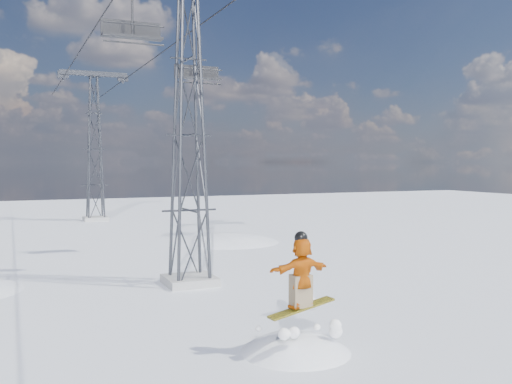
% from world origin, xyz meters
% --- Properties ---
extents(ground, '(120.00, 120.00, 0.00)m').
position_xyz_m(ground, '(0.00, 0.00, 0.00)').
color(ground, white).
rests_on(ground, ground).
extents(lift_tower_near, '(5.20, 1.80, 11.43)m').
position_xyz_m(lift_tower_near, '(0.80, 8.00, 5.47)').
color(lift_tower_near, '#999999').
rests_on(lift_tower_near, ground).
extents(lift_tower_far, '(5.20, 1.80, 11.43)m').
position_xyz_m(lift_tower_far, '(0.80, 33.00, 5.47)').
color(lift_tower_far, '#999999').
rests_on(lift_tower_far, ground).
extents(haul_cables, '(4.46, 51.00, 0.06)m').
position_xyz_m(haul_cables, '(0.80, 19.50, 10.85)').
color(haul_cables, black).
rests_on(haul_cables, ground).
extents(lift_chair_near, '(1.99, 0.57, 2.47)m').
position_xyz_m(lift_chair_near, '(-1.40, 7.12, 8.87)').
color(lift_chair_near, black).
rests_on(lift_chair_near, ground).
extents(lift_chair_mid, '(2.17, 0.62, 2.69)m').
position_xyz_m(lift_chair_mid, '(3.00, 13.85, 8.70)').
color(lift_chair_mid, black).
rests_on(lift_chair_mid, ground).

